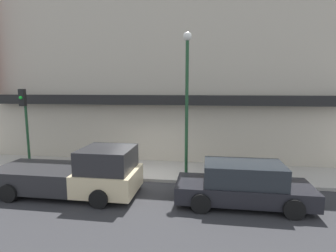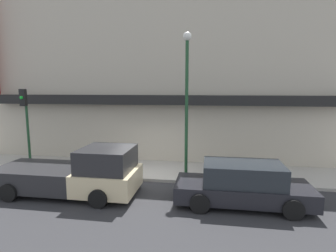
# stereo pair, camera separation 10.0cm
# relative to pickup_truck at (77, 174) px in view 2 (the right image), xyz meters

# --- Properties ---
(ground_plane) EXTENTS (80.00, 80.00, 0.00)m
(ground_plane) POSITION_rel_pickup_truck_xyz_m (2.21, 1.71, -0.81)
(ground_plane) COLOR #2D2D30
(sidewalk) EXTENTS (36.00, 2.96, 0.13)m
(sidewalk) POSITION_rel_pickup_truck_xyz_m (2.21, 3.19, -0.74)
(sidewalk) COLOR #ADA89E
(sidewalk) RESTS_ON ground
(building) EXTENTS (19.80, 3.80, 9.77)m
(building) POSITION_rel_pickup_truck_xyz_m (2.20, 6.15, 3.75)
(building) COLOR #BCB29E
(building) RESTS_ON ground
(pickup_truck) EXTENTS (5.53, 2.29, 1.87)m
(pickup_truck) POSITION_rel_pickup_truck_xyz_m (0.00, 0.00, 0.00)
(pickup_truck) COLOR beige
(pickup_truck) RESTS_ON ground
(parked_car) EXTENTS (4.66, 1.99, 1.50)m
(parked_car) POSITION_rel_pickup_truck_xyz_m (6.23, -0.00, -0.08)
(parked_car) COLOR black
(parked_car) RESTS_ON ground
(fire_hydrant) EXTENTS (0.19, 0.19, 0.73)m
(fire_hydrant) POSITION_rel_pickup_truck_xyz_m (-0.14, 2.26, -0.32)
(fire_hydrant) COLOR red
(fire_hydrant) RESTS_ON sidewalk
(street_lamp) EXTENTS (0.36, 0.36, 6.26)m
(street_lamp) POSITION_rel_pickup_truck_xyz_m (4.06, 2.11, 3.17)
(street_lamp) COLOR #1E4728
(street_lamp) RESTS_ON sidewalk
(traffic_light) EXTENTS (0.28, 0.42, 3.92)m
(traffic_light) POSITION_rel_pickup_truck_xyz_m (-3.71, 2.24, 2.01)
(traffic_light) COLOR #1E4728
(traffic_light) RESTS_ON sidewalk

